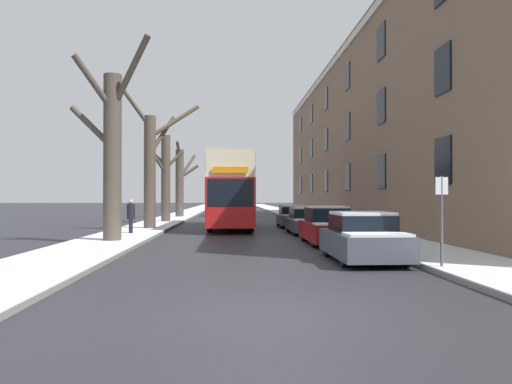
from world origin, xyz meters
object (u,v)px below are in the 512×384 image
(oncoming_van, at_px, (226,203))
(parked_car_1, at_px, (327,227))
(bare_tree_left_2, at_px, (166,177))
(bare_tree_left_1, at_px, (151,166))
(parked_car_3, at_px, (292,217))
(street_sign_post, at_px, (442,217))
(pedestrian_left_sidewalk, at_px, (131,216))
(double_decker_bus, at_px, (230,187))
(parked_car_2, at_px, (306,221))
(parked_car_0, at_px, (363,238))
(bare_tree_left_0, at_px, (112,151))
(bare_tree_left_3, at_px, (180,181))

(oncoming_van, bearing_deg, parked_car_1, -81.88)
(bare_tree_left_2, bearing_deg, parked_car_1, -62.24)
(bare_tree_left_1, relative_size, oncoming_van, 1.45)
(parked_car_3, height_order, oncoming_van, oncoming_van)
(parked_car_1, height_order, street_sign_post, street_sign_post)
(bare_tree_left_2, height_order, pedestrian_left_sidewalk, bare_tree_left_2)
(double_decker_bus, relative_size, parked_car_1, 2.45)
(parked_car_2, distance_m, street_sign_post, 13.66)
(parked_car_0, bearing_deg, oncoming_van, 96.89)
(parked_car_1, relative_size, parked_car_2, 1.02)
(parked_car_0, xyz_separation_m, street_sign_post, (1.40, -2.28, 0.73))
(parked_car_2, distance_m, oncoming_van, 25.23)
(bare_tree_left_0, bearing_deg, parked_car_3, 51.91)
(bare_tree_left_2, distance_m, parked_car_0, 23.79)
(bare_tree_left_2, bearing_deg, street_sign_post, -67.47)
(parked_car_1, bearing_deg, parked_car_3, 90.00)
(bare_tree_left_3, distance_m, parked_car_0, 32.24)
(bare_tree_left_1, distance_m, parked_car_2, 9.37)
(parked_car_0, bearing_deg, parked_car_1, 90.00)
(parked_car_1, bearing_deg, oncoming_van, 98.12)
(bare_tree_left_2, relative_size, pedestrian_left_sidewalk, 3.57)
(parked_car_3, bearing_deg, street_sign_post, -85.86)
(bare_tree_left_3, bearing_deg, parked_car_1, -71.51)
(bare_tree_left_3, relative_size, parked_car_0, 1.72)
(parked_car_2, bearing_deg, street_sign_post, -84.12)
(bare_tree_left_1, distance_m, double_decker_bus, 5.00)
(bare_tree_left_1, xyz_separation_m, bare_tree_left_2, (-0.22, 8.01, -0.27))
(bare_tree_left_0, xyz_separation_m, parked_car_0, (8.75, -5.87, -3.12))
(bare_tree_left_1, bearing_deg, parked_car_0, -58.85)
(double_decker_bus, bearing_deg, parked_car_0, -75.99)
(bare_tree_left_3, distance_m, parked_car_3, 16.56)
(parked_car_1, distance_m, oncoming_van, 30.94)
(bare_tree_left_1, xyz_separation_m, street_sign_post, (9.85, -16.26, -2.28))
(bare_tree_left_2, distance_m, parked_car_3, 10.36)
(bare_tree_left_1, bearing_deg, oncoming_van, 79.57)
(double_decker_bus, bearing_deg, bare_tree_left_1, -157.90)
(bare_tree_left_0, relative_size, bare_tree_left_1, 1.03)
(bare_tree_left_0, xyz_separation_m, parked_car_1, (8.75, -0.35, -3.09))
(bare_tree_left_3, height_order, street_sign_post, bare_tree_left_3)
(bare_tree_left_3, xyz_separation_m, oncoming_van, (4.15, 5.15, -2.00))
(bare_tree_left_1, bearing_deg, bare_tree_left_3, 90.23)
(parked_car_3, bearing_deg, double_decker_bus, -162.70)
(bare_tree_left_1, height_order, oncoming_van, bare_tree_left_1)
(oncoming_van, bearing_deg, parked_car_3, -77.11)
(parked_car_2, height_order, parked_car_3, parked_car_2)
(parked_car_1, relative_size, pedestrian_left_sidewalk, 2.54)
(parked_car_1, bearing_deg, double_decker_bus, 110.97)
(bare_tree_left_1, distance_m, bare_tree_left_2, 8.02)
(bare_tree_left_1, xyz_separation_m, double_decker_bus, (4.50, 1.83, -1.17))
(bare_tree_left_2, distance_m, bare_tree_left_3, 8.99)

